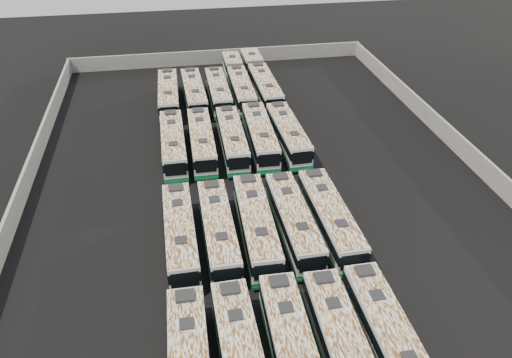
# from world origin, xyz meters

# --- Properties ---
(ground) EXTENTS (140.00, 140.00, 0.00)m
(ground) POSITION_xyz_m (0.00, 0.00, 0.00)
(ground) COLOR black
(ground) RESTS_ON ground
(perimeter_wall) EXTENTS (45.20, 73.20, 2.20)m
(perimeter_wall) POSITION_xyz_m (0.00, 0.00, 1.10)
(perimeter_wall) COLOR slate
(perimeter_wall) RESTS_ON ground
(bus_front_center) EXTENTS (2.68, 11.64, 3.27)m
(bus_front_center) POSITION_xyz_m (-1.86, -19.74, 1.67)
(bus_front_center) COLOR #B9BBB4
(bus_front_center) RESTS_ON ground
(bus_front_right) EXTENTS (2.64, 11.54, 3.24)m
(bus_front_right) POSITION_xyz_m (1.26, -19.87, 1.66)
(bus_front_right) COLOR #B9BBB4
(bus_front_right) RESTS_ON ground
(bus_front_far_right) EXTENTS (2.45, 11.37, 3.20)m
(bus_front_far_right) POSITION_xyz_m (4.38, -19.64, 1.64)
(bus_front_far_right) COLOR #B9BBB4
(bus_front_far_right) RESTS_ON ground
(bus_midfront_far_left) EXTENTS (2.51, 11.25, 3.16)m
(bus_midfront_far_left) POSITION_xyz_m (-8.10, -6.78, 1.62)
(bus_midfront_far_left) COLOR #B9BBB4
(bus_midfront_far_left) RESTS_ON ground
(bus_midfront_left) EXTENTS (2.44, 11.32, 3.19)m
(bus_midfront_left) POSITION_xyz_m (-5.02, -6.88, 1.63)
(bus_midfront_left) COLOR #B9BBB4
(bus_midfront_left) RESTS_ON ground
(bus_midfront_center) EXTENTS (2.77, 11.77, 3.30)m
(bus_midfront_center) POSITION_xyz_m (-1.87, -6.89, 1.69)
(bus_midfront_center) COLOR #B9BBB4
(bus_midfront_center) RESTS_ON ground
(bus_midfront_right) EXTENTS (2.59, 11.45, 3.21)m
(bus_midfront_right) POSITION_xyz_m (1.30, -6.77, 1.64)
(bus_midfront_right) COLOR #B9BBB4
(bus_midfront_right) RESTS_ON ground
(bus_midfront_far_right) EXTENTS (2.65, 11.70, 3.29)m
(bus_midfront_far_right) POSITION_xyz_m (4.40, -6.98, 1.68)
(bus_midfront_far_right) COLOR #B9BBB4
(bus_midfront_far_right) RESTS_ON ground
(bus_midback_far_left) EXTENTS (2.45, 11.40, 3.21)m
(bus_midback_far_left) POSITION_xyz_m (-8.08, 8.39, 1.64)
(bus_midback_far_left) COLOR #B9BBB4
(bus_midback_far_left) RESTS_ON ground
(bus_midback_left) EXTENTS (2.53, 11.40, 3.20)m
(bus_midback_left) POSITION_xyz_m (-5.06, 8.47, 1.64)
(bus_midback_left) COLOR #B9BBB4
(bus_midback_left) RESTS_ON ground
(bus_midback_center) EXTENTS (2.56, 11.37, 3.19)m
(bus_midback_center) POSITION_xyz_m (-1.79, 8.38, 1.63)
(bus_midback_center) COLOR #B9BBB4
(bus_midback_center) RESTS_ON ground
(bus_midback_right) EXTENTS (2.77, 11.75, 3.29)m
(bus_midback_right) POSITION_xyz_m (1.31, 8.53, 1.68)
(bus_midback_right) COLOR #B9BBB4
(bus_midback_right) RESTS_ON ground
(bus_midback_far_right) EXTENTS (2.68, 11.46, 3.21)m
(bus_midback_far_right) POSITION_xyz_m (4.40, 8.39, 1.64)
(bus_midback_far_right) COLOR #B9BBB4
(bus_midback_far_right) RESTS_ON ground
(bus_back_far_left) EXTENTS (2.67, 11.66, 3.27)m
(bus_back_far_left) POSITION_xyz_m (-8.17, 21.37, 1.67)
(bus_back_far_left) COLOR #B9BBB4
(bus_back_far_left) RESTS_ON ground
(bus_back_left) EXTENTS (2.69, 11.49, 3.22)m
(bus_back_left) POSITION_xyz_m (-4.93, 21.36, 1.65)
(bus_back_left) COLOR #B9BBB4
(bus_back_left) RESTS_ON ground
(bus_back_center) EXTENTS (2.40, 11.28, 3.18)m
(bus_back_center) POSITION_xyz_m (-1.80, 21.37, 1.62)
(bus_back_center) COLOR #B9BBB4
(bus_back_center) RESTS_ON ground
(bus_back_right) EXTENTS (2.56, 17.56, 3.18)m
(bus_back_right) POSITION_xyz_m (1.27, 24.40, 1.62)
(bus_back_right) COLOR #B9BBB4
(bus_back_right) RESTS_ON ground
(bus_back_far_right) EXTENTS (2.65, 18.34, 3.32)m
(bus_back_far_right) POSITION_xyz_m (4.33, 24.50, 1.70)
(bus_back_far_right) COLOR #B9BBB4
(bus_back_far_right) RESTS_ON ground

